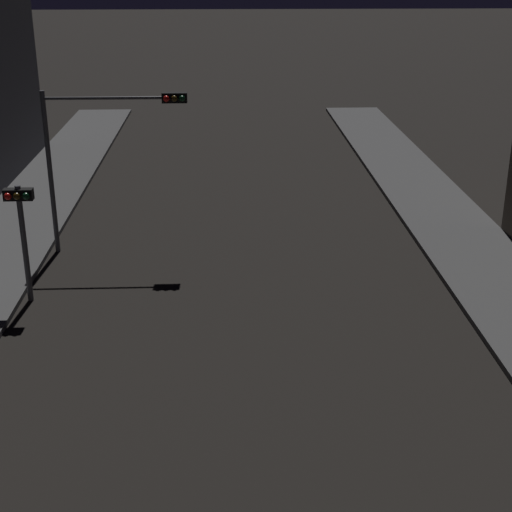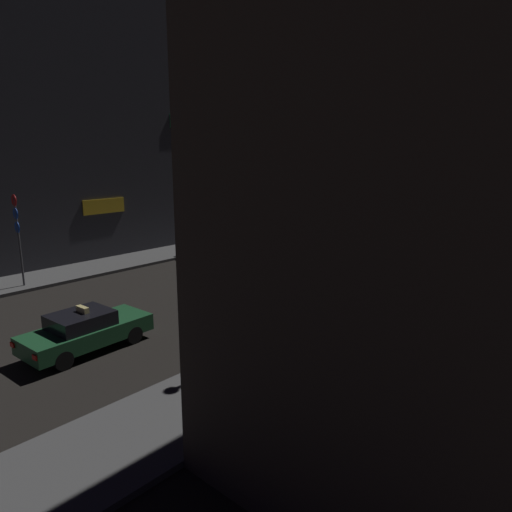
{
  "view_description": "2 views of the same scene",
  "coord_description": "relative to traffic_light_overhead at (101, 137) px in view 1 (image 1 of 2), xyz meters",
  "views": [
    {
      "loc": [
        -0.35,
        -1.27,
        9.34
      ],
      "look_at": [
        0.42,
        16.86,
        2.17
      ],
      "focal_mm": 53.32,
      "sensor_mm": 36.0,
      "label": 1
    },
    {
      "loc": [
        16.92,
        -1.21,
        6.93
      ],
      "look_at": [
        1.91,
        15.48,
        1.78
      ],
      "focal_mm": 32.87,
      "sensor_mm": 36.0,
      "label": 2
    }
  ],
  "objects": [
    {
      "name": "traffic_light_left_kerb",
      "position": [
        -1.75,
        -3.98,
        -1.42
      ],
      "size": [
        0.8,
        0.42,
        3.47
      ],
      "color": "#47474C",
      "rests_on": "ground_plane"
    },
    {
      "name": "sidewalk_left",
      "position": [
        -3.67,
        -0.09,
        -3.84
      ],
      "size": [
        3.33,
        49.94,
        0.17
      ],
      "primitive_type": "cube",
      "color": "#4C4C4C",
      "rests_on": "ground_plane"
    },
    {
      "name": "sidewalk_right",
      "position": [
        12.27,
        -0.09,
        -3.84
      ],
      "size": [
        3.33,
        49.94,
        0.17
      ],
      "primitive_type": "cube",
      "color": "#4C4C4C",
      "rests_on": "ground_plane"
    },
    {
      "name": "traffic_light_overhead",
      "position": [
        0.0,
        0.0,
        0.0
      ],
      "size": [
        4.63,
        0.42,
        5.41
      ],
      "color": "#47474C",
      "rests_on": "ground_plane"
    }
  ]
}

